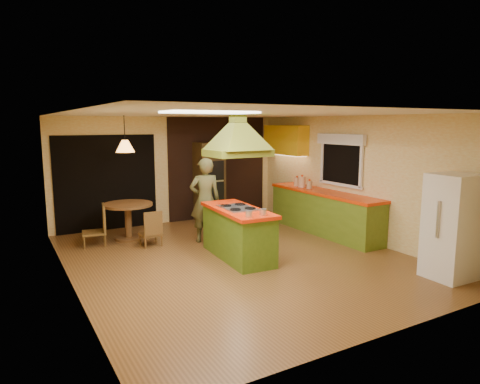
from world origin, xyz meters
TOP-DOWN VIEW (x-y plane):
  - ground at (0.00, 0.00)m, footprint 6.50×6.50m
  - room_walls at (0.00, 0.00)m, footprint 5.50×6.50m
  - ceiling_plane at (0.00, 0.00)m, footprint 6.50×6.50m
  - brick_panel at (1.25, 3.23)m, footprint 2.64×0.03m
  - nook_opening at (-1.50, 3.23)m, footprint 2.20×0.03m
  - right_counter at (2.45, 0.60)m, footprint 0.62×3.05m
  - upper_cabinets at (2.57, 2.20)m, footprint 0.34×1.40m
  - window_right at (2.70, 0.40)m, footprint 0.12×1.35m
  - fluor_panel at (-1.10, -1.20)m, footprint 1.20×0.60m
  - kitchen_island at (0.01, 0.03)m, footprint 0.83×1.81m
  - range_hood at (0.01, 0.03)m, footprint 1.03×0.75m
  - man at (-0.04, 1.26)m, footprint 0.70×0.55m
  - refrigerator at (2.33, -2.45)m, footprint 0.68×0.64m
  - wall_oven at (0.86, 2.95)m, footprint 0.63×0.60m
  - dining_table at (-1.34, 2.18)m, footprint 1.00×1.00m
  - chair_left at (-2.04, 2.08)m, footprint 0.50×0.50m
  - chair_near at (-1.09, 1.53)m, footprint 0.39×0.39m
  - pendant_lamp at (-1.34, 2.18)m, footprint 0.41×0.41m
  - canister_large at (2.40, 1.30)m, footprint 0.19×0.19m
  - canister_medium at (2.40, 1.49)m, footprint 0.18×0.18m
  - canister_small at (2.40, 1.04)m, footprint 0.16×0.16m

SIDE VIEW (x-z plane):
  - ground at x=0.00m, z-range 0.00..0.00m
  - chair_near at x=-1.09m, z-range 0.00..0.69m
  - chair_left at x=-2.04m, z-range 0.00..0.80m
  - kitchen_island at x=0.01m, z-range 0.00..0.90m
  - right_counter at x=2.45m, z-range 0.00..0.92m
  - dining_table at x=-1.34m, z-range 0.15..0.90m
  - refrigerator at x=2.33m, z-range 0.00..1.60m
  - man at x=-0.04m, z-range 0.00..1.68m
  - wall_oven at x=0.86m, z-range 0.00..1.90m
  - canister_small at x=2.40m, z-range 0.92..1.09m
  - canister_medium at x=2.40m, z-range 0.92..1.12m
  - canister_large at x=2.40m, z-range 0.92..1.16m
  - nook_opening at x=-1.50m, z-range 0.00..2.10m
  - room_walls at x=0.00m, z-range -2.00..4.50m
  - brick_panel at x=1.25m, z-range 0.00..2.50m
  - window_right at x=2.70m, z-range 1.24..2.30m
  - pendant_lamp at x=-1.34m, z-range 1.78..2.02m
  - upper_cabinets at x=2.57m, z-range 1.60..2.30m
  - range_hood at x=0.01m, z-range 1.85..2.65m
  - fluor_panel at x=-1.10m, z-range 2.47..2.50m
  - ceiling_plane at x=0.00m, z-range 2.50..2.50m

